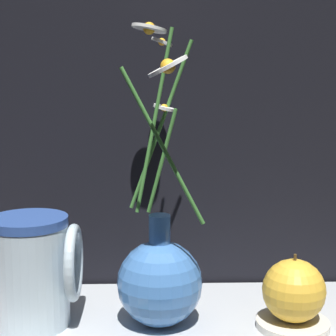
% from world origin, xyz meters
% --- Properties ---
extents(ground_plane, '(6.00, 6.00, 0.00)m').
position_xyz_m(ground_plane, '(0.00, 0.00, 0.00)').
color(ground_plane, black).
extents(shelf, '(0.87, 0.27, 0.01)m').
position_xyz_m(shelf, '(0.00, 0.00, 0.01)').
color(shelf, '#B2B7BC').
rests_on(shelf, ground_plane).
extents(vase_with_flowers, '(0.11, 0.22, 0.40)m').
position_xyz_m(vase_with_flowers, '(-0.02, -0.01, 0.08)').
color(vase_with_flowers, '#3F72B7').
rests_on(vase_with_flowers, shelf).
extents(ceramic_pitcher, '(0.13, 0.10, 0.16)m').
position_xyz_m(ceramic_pitcher, '(-0.18, -0.01, 0.09)').
color(ceramic_pitcher, silver).
rests_on(ceramic_pitcher, shelf).
extents(saucer_plate, '(0.10, 0.10, 0.01)m').
position_xyz_m(saucer_plate, '(0.16, -0.03, 0.02)').
color(saucer_plate, silver).
rests_on(saucer_plate, shelf).
extents(orange_fruit, '(0.08, 0.08, 0.09)m').
position_xyz_m(orange_fruit, '(0.16, -0.03, 0.06)').
color(orange_fruit, gold).
rests_on(orange_fruit, saucer_plate).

